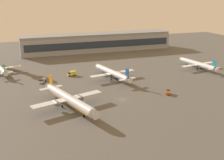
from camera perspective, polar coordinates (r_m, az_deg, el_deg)
The scene contains 9 objects.
ground_plane at distance 145.31m, azimuth 2.13°, elevation -3.95°, with size 416.00×416.00×0.00m, color #56544F.
terminal_building at distance 268.14m, azimuth -2.96°, elevation 7.66°, with size 140.27×22.40×16.40m.
airplane_far_stand at distance 134.81m, azimuth -8.78°, elevation -3.82°, with size 35.73×45.45×11.94m.
airplane_taxiway_distant at distance 178.49m, azimuth 0.09°, elevation 1.44°, with size 31.42×40.11×10.37m.
airplane_terminal_side at distance 211.69m, azimuth 16.97°, elevation 3.10°, with size 28.72×36.75×9.44m.
airplane_mid_apron at distance 206.11m, azimuth -21.73°, elevation 2.23°, with size 27.95×35.67×9.24m.
cargo_loader at distance 155.11m, azimuth 11.31°, elevation -2.43°, with size 3.84×4.55×2.25m.
fuel_truck at distance 176.82m, azimuth -13.91°, elevation -0.10°, with size 4.78×6.56×2.35m.
catering_truck at distance 187.98m, azimuth -8.13°, elevation 1.33°, with size 5.91×3.07×3.05m.
Camera 1 is at (-49.58, -126.15, 52.37)m, focal length 45.13 mm.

